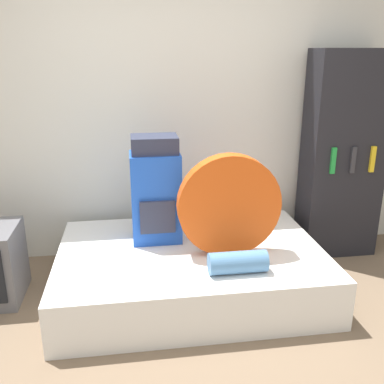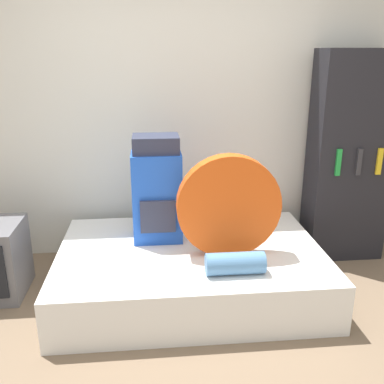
% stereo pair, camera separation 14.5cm
% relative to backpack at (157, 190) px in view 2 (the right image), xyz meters
% --- Properties ---
extents(ground_plane, '(16.00, 16.00, 0.00)m').
position_rel_backpack_xyz_m(ground_plane, '(0.17, -1.10, -0.77)').
color(ground_plane, brown).
extents(wall_back, '(8.00, 0.05, 2.60)m').
position_rel_backpack_xyz_m(wall_back, '(0.17, 0.60, 0.53)').
color(wall_back, silver).
rests_on(wall_back, ground_plane).
extents(bed, '(1.99, 1.35, 0.37)m').
position_rel_backpack_xyz_m(bed, '(0.24, -0.21, -0.59)').
color(bed, white).
rests_on(bed, ground_plane).
extents(backpack, '(0.38, 0.32, 0.83)m').
position_rel_backpack_xyz_m(backpack, '(0.00, 0.00, 0.00)').
color(backpack, blue).
rests_on(backpack, bed).
extents(tent_bag, '(0.75, 0.12, 0.75)m').
position_rel_backpack_xyz_m(tent_bag, '(0.50, -0.33, -0.03)').
color(tent_bag, '#D14C14').
rests_on(tent_bag, bed).
extents(sleeping_roll, '(0.40, 0.15, 0.15)m').
position_rel_backpack_xyz_m(sleeping_roll, '(0.50, -0.63, -0.33)').
color(sleeping_roll, teal).
rests_on(sleeping_roll, bed).
extents(bookshelf, '(0.67, 0.36, 1.82)m').
position_rel_backpack_xyz_m(bookshelf, '(1.68, 0.32, 0.14)').
color(bookshelf, black).
rests_on(bookshelf, ground_plane).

